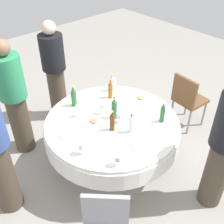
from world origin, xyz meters
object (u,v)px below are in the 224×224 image
Objects in this scene: plate_rear at (140,145)px; chair_near at (187,97)px; wine_glass_right at (118,158)px; person_north at (14,98)px; bottle_green_front at (114,109)px; bottle_clear_north at (131,124)px; wine_glass_east at (82,146)px; plate_south at (140,99)px; bottle_amber_near at (110,90)px; bottle_clear_west at (113,83)px; person_front at (55,71)px; bottle_brown_east at (112,121)px; bottle_green_inner at (74,97)px; plate_left at (69,132)px; dining_table at (112,130)px; bottle_green_mid at (163,112)px; wine_glass_inner at (120,116)px; wine_glass_north at (102,107)px; plate_right at (94,122)px; wine_glass_near at (79,109)px.

chair_near is at bearing -75.37° from plate_rear.
person_north is (1.62, 0.25, -0.01)m from wine_glass_right.
bottle_green_front is 1.41× the size of plate_rear.
wine_glass_east is at bearing 81.61° from bottle_clear_north.
wine_glass_right is at bearing 122.34° from plate_south.
bottle_green_front is 1.13× the size of bottle_amber_near.
bottle_clear_west is 0.96m from person_front.
bottle_brown_east is 0.66m from bottle_green_inner.
bottle_green_front reaches higher than plate_left.
dining_table is 0.63m from bottle_green_mid.
bottle_green_front is at bearing -8.77° from wine_glass_inner.
wine_glass_north is at bearing -87.62° from plate_left.
wine_glass_right reaches higher than plate_right.
wine_glass_north reaches higher than wine_glass_inner.
plate_south is 0.85m from chair_near.
person_front is (1.20, -0.10, -0.04)m from wine_glass_north.
plate_right is at bearing 49.49° from bottle_green_mid.
plate_left is 0.93m from person_north.
bottle_amber_near is at bearing -38.55° from wine_glass_right.
bottle_clear_west reaches higher than dining_table.
bottle_brown_east is 1.76× the size of wine_glass_east.
plate_south is 1.38m from person_front.
person_north is at bearing 51.40° from plate_south.
bottle_green_front is 1.95× the size of wine_glass_east.
plate_left is at bearing 33.10° from plate_rear.
bottle_clear_west is at bearing -59.55° from person_north.
plate_rear is (-0.50, 0.06, 0.15)m from dining_table.
plate_south is (0.28, -1.14, -0.09)m from wine_glass_east.
bottle_clear_north is 0.15× the size of person_north.
dining_table is 6.38× the size of plate_left.
bottle_brown_east reaches higher than dining_table.
bottle_green_inner is 2.13× the size of wine_glass_inner.
wine_glass_north is 0.99× the size of wine_glass_east.
plate_south is (0.63, -0.99, -0.08)m from wine_glass_right.
bottle_clear_west reaches higher than wine_glass_near.
plate_south reaches higher than plate_left.
bottle_clear_north is 0.47m from wine_glass_north.
person_front is (1.05, -0.34, -0.04)m from wine_glass_near.
bottle_green_mid is 1.82m from person_north.
bottle_brown_east is 1.27× the size of plate_rear.
plate_right is at bearing -93.71° from chair_near.
plate_south is at bearing -73.34° from bottle_brown_east.
wine_glass_right reaches higher than chair_near.
plate_right is (0.09, 0.24, -0.12)m from bottle_green_front.
bottle_green_front is 0.74m from wine_glass_right.
bottle_green_mid reaches higher than wine_glass_north.
person_north reaches higher than bottle_green_mid.
wine_glass_right is (-0.46, 0.46, 0.00)m from wine_glass_inner.
plate_right is 1.58m from chair_near.
bottle_brown_east reaches higher than bottle_clear_west.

